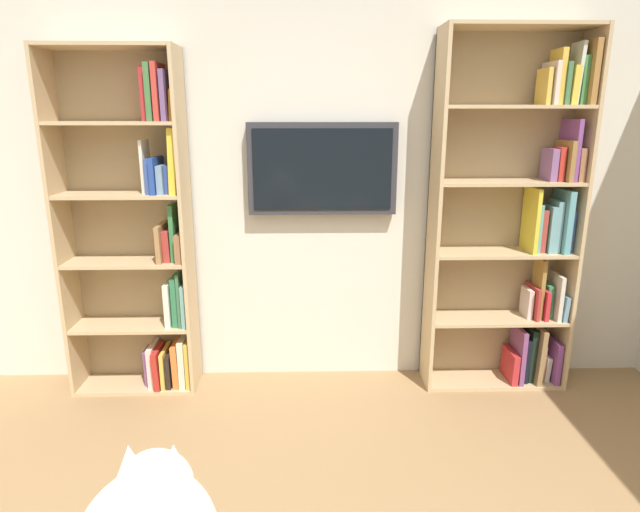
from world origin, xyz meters
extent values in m
cube|color=silver|center=(0.00, -2.23, 1.35)|extent=(4.52, 0.06, 2.70)
cube|color=tan|center=(-1.57, -2.04, 1.09)|extent=(0.02, 0.28, 2.17)
cube|color=tan|center=(-0.71, -2.04, 1.09)|extent=(0.02, 0.28, 2.17)
cube|color=tan|center=(-1.14, -2.17, 1.09)|extent=(0.88, 0.01, 2.17)
cube|color=tan|center=(-1.14, -2.04, 0.01)|extent=(0.83, 0.27, 0.02)
cube|color=tan|center=(-1.14, -2.04, 0.44)|extent=(0.83, 0.27, 0.02)
cube|color=tan|center=(-1.14, -2.04, 0.87)|extent=(0.83, 0.27, 0.02)
cube|color=tan|center=(-1.14, -2.04, 1.30)|extent=(0.83, 0.27, 0.02)
cube|color=tan|center=(-1.14, -2.04, 1.73)|extent=(0.83, 0.27, 0.02)
cube|color=tan|center=(-1.14, -2.04, 2.16)|extent=(0.83, 0.27, 0.02)
cube|color=#824490|center=(-1.53, -2.04, 0.16)|extent=(0.03, 0.23, 0.27)
cube|color=silver|center=(-1.49, -2.04, 0.10)|extent=(0.04, 0.14, 0.16)
cube|color=#A16D46|center=(-1.46, -2.04, 0.14)|extent=(0.03, 0.13, 0.24)
cube|color=olive|center=(-1.42, -2.03, 0.20)|extent=(0.04, 0.22, 0.37)
cube|color=black|center=(-1.38, -2.05, 0.20)|extent=(0.04, 0.17, 0.35)
cube|color=black|center=(-1.34, -2.04, 0.16)|extent=(0.04, 0.17, 0.29)
cube|color=#7E457A|center=(-1.30, -2.03, 0.20)|extent=(0.03, 0.22, 0.36)
cube|color=red|center=(-1.26, -2.03, 0.12)|extent=(0.04, 0.22, 0.20)
cube|color=#6891A8|center=(-1.53, -2.03, 0.53)|extent=(0.04, 0.22, 0.16)
cube|color=beige|center=(-1.50, -2.03, 0.59)|extent=(0.03, 0.21, 0.28)
cube|color=#36804D|center=(-1.46, -2.05, 0.56)|extent=(0.04, 0.13, 0.21)
cube|color=red|center=(-1.42, -2.03, 0.54)|extent=(0.03, 0.19, 0.19)
cube|color=olive|center=(-1.39, -2.04, 0.64)|extent=(0.02, 0.14, 0.38)
cube|color=#AF3131|center=(-1.37, -2.05, 0.55)|extent=(0.02, 0.22, 0.20)
cube|color=beige|center=(-1.33, -2.05, 0.54)|extent=(0.03, 0.14, 0.18)
cube|color=#37559F|center=(-1.53, -2.04, 1.01)|extent=(0.04, 0.14, 0.26)
cube|color=#5D9DA9|center=(-1.49, -2.04, 1.07)|extent=(0.04, 0.23, 0.38)
cube|color=#70A0AB|center=(-1.45, -2.03, 1.04)|extent=(0.04, 0.15, 0.31)
cube|color=#6AA1A8|center=(-1.41, -2.04, 1.02)|extent=(0.03, 0.18, 0.28)
cube|color=#AD3F35|center=(-1.37, -2.05, 1.01)|extent=(0.03, 0.15, 0.26)
cube|color=#61A5A0|center=(-1.33, -2.03, 1.03)|extent=(0.02, 0.13, 0.29)
cube|color=yellow|center=(-1.30, -2.04, 1.08)|extent=(0.02, 0.22, 0.39)
cube|color=#9B6646|center=(-1.53, -2.03, 1.41)|extent=(0.04, 0.19, 0.19)
cube|color=#7D4389|center=(-1.49, -2.05, 1.49)|extent=(0.03, 0.23, 0.35)
cube|color=olive|center=(-1.46, -2.03, 1.43)|extent=(0.03, 0.22, 0.23)
cube|color=red|center=(-1.42, -2.02, 1.41)|extent=(0.04, 0.12, 0.20)
cube|color=#82578C|center=(-1.38, -2.04, 1.40)|extent=(0.04, 0.16, 0.19)
cube|color=#A27137|center=(-1.53, -2.04, 1.92)|extent=(0.03, 0.24, 0.35)
cube|color=#418442|center=(-1.50, -2.03, 1.87)|extent=(0.03, 0.14, 0.26)
cube|color=silver|center=(-1.47, -2.04, 1.91)|extent=(0.04, 0.15, 0.34)
cube|color=yellow|center=(-1.44, -2.04, 1.85)|extent=(0.04, 0.21, 0.21)
cube|color=#427246|center=(-1.40, -2.05, 1.86)|extent=(0.03, 0.21, 0.23)
cube|color=gold|center=(-1.37, -2.04, 1.89)|extent=(0.03, 0.17, 0.30)
cube|color=beige|center=(-1.33, -2.03, 1.86)|extent=(0.02, 0.21, 0.23)
cube|color=gold|center=(-1.29, -2.03, 1.84)|extent=(0.03, 0.16, 0.20)
cube|color=tan|center=(0.77, -2.04, 1.03)|extent=(0.02, 0.28, 2.06)
cube|color=tan|center=(1.51, -2.04, 1.03)|extent=(0.02, 0.28, 2.06)
cube|color=tan|center=(1.14, -2.17, 1.03)|extent=(0.76, 0.01, 2.06)
cube|color=tan|center=(1.14, -2.04, 0.01)|extent=(0.71, 0.27, 0.02)
cube|color=tan|center=(1.14, -2.04, 0.42)|extent=(0.71, 0.27, 0.02)
cube|color=tan|center=(1.14, -2.04, 0.83)|extent=(0.71, 0.27, 0.02)
cube|color=tan|center=(1.14, -2.04, 1.23)|extent=(0.71, 0.27, 0.02)
cube|color=tan|center=(1.14, -2.04, 1.64)|extent=(0.71, 0.27, 0.02)
cube|color=tan|center=(1.14, -2.04, 2.05)|extent=(0.71, 0.27, 0.02)
cube|color=gold|center=(0.80, -2.03, 0.17)|extent=(0.02, 0.21, 0.30)
cube|color=beige|center=(0.84, -2.03, 0.18)|extent=(0.04, 0.20, 0.31)
cube|color=orange|center=(0.88, -2.03, 0.16)|extent=(0.04, 0.18, 0.28)
cube|color=black|center=(0.93, -2.04, 0.13)|extent=(0.03, 0.21, 0.21)
cube|color=gold|center=(0.96, -2.03, 0.14)|extent=(0.02, 0.23, 0.24)
cube|color=#B12921|center=(1.00, -2.02, 0.14)|extent=(0.04, 0.22, 0.25)
cube|color=beige|center=(1.04, -2.05, 0.15)|extent=(0.04, 0.21, 0.26)
cube|color=#754478|center=(1.07, -2.05, 0.14)|extent=(0.03, 0.14, 0.23)
cube|color=#68A49C|center=(0.80, -2.02, 0.56)|extent=(0.02, 0.19, 0.27)
cube|color=#3C6F4A|center=(0.83, -2.05, 0.60)|extent=(0.02, 0.20, 0.34)
cube|color=#30784C|center=(0.86, -2.03, 0.58)|extent=(0.03, 0.15, 0.31)
cube|color=silver|center=(0.90, -2.02, 0.56)|extent=(0.03, 0.17, 0.27)
cube|color=#946341|center=(0.81, -2.05, 0.92)|extent=(0.04, 0.23, 0.17)
cube|color=#367C44|center=(0.85, -2.05, 1.01)|extent=(0.03, 0.16, 0.34)
cube|color=#AB3530|center=(0.89, -2.03, 0.93)|extent=(0.04, 0.13, 0.19)
cube|color=#A37648|center=(0.93, -2.05, 0.95)|extent=(0.03, 0.24, 0.22)
cube|color=yellow|center=(0.81, -2.02, 1.43)|extent=(0.05, 0.16, 0.37)
cube|color=#33489A|center=(0.85, -2.04, 1.33)|extent=(0.04, 0.13, 0.16)
cube|color=#6E91B0|center=(0.89, -2.03, 1.33)|extent=(0.04, 0.17, 0.16)
cube|color=#234199|center=(0.93, -2.04, 1.35)|extent=(0.03, 0.23, 0.21)
cube|color=#375093|center=(0.96, -2.05, 1.35)|extent=(0.03, 0.19, 0.20)
cube|color=beige|center=(0.99, -2.05, 1.40)|extent=(0.02, 0.15, 0.31)
cube|color=orange|center=(0.80, -2.05, 1.74)|extent=(0.03, 0.16, 0.17)
cube|color=slate|center=(0.84, -2.04, 1.79)|extent=(0.03, 0.21, 0.28)
cube|color=#C23A30|center=(0.87, -2.03, 1.81)|extent=(0.03, 0.22, 0.31)
cube|color=#41713E|center=(0.91, -2.03, 1.81)|extent=(0.03, 0.21, 0.31)
cube|color=#B92B2E|center=(0.95, -2.05, 1.80)|extent=(0.03, 0.16, 0.29)
cube|color=#333338|center=(-0.04, -2.15, 1.37)|extent=(0.90, 0.06, 0.55)
cube|color=black|center=(-0.04, -2.12, 1.37)|extent=(0.83, 0.01, 0.48)
sphere|color=white|center=(0.33, 0.27, 1.05)|extent=(0.14, 0.14, 0.14)
cone|color=white|center=(0.29, 0.27, 1.10)|extent=(0.06, 0.06, 0.08)
cone|color=white|center=(0.36, 0.27, 1.10)|extent=(0.06, 0.06, 0.08)
cone|color=beige|center=(0.29, 0.28, 1.09)|extent=(0.03, 0.03, 0.05)
cone|color=beige|center=(0.36, 0.28, 1.09)|extent=(0.03, 0.03, 0.05)
camera|label=1|loc=(0.05, 1.08, 1.69)|focal=29.78mm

